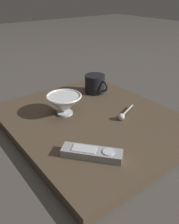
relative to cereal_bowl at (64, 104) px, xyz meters
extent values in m
plane|color=#47423D|center=(0.07, -0.08, -0.08)|extent=(6.00, 6.00, 0.00)
cube|color=#4C3D2D|center=(0.07, -0.08, -0.06)|extent=(0.58, 0.67, 0.04)
cylinder|color=silver|center=(0.00, 0.00, -0.04)|extent=(0.06, 0.06, 0.01)
cone|color=silver|center=(0.00, 0.00, 0.00)|extent=(0.13, 0.13, 0.07)
torus|color=silver|center=(0.00, 0.00, 0.03)|extent=(0.13, 0.13, 0.01)
cylinder|color=black|center=(0.22, 0.09, 0.00)|extent=(0.09, 0.09, 0.08)
torus|color=black|center=(0.23, 0.04, 0.00)|extent=(0.02, 0.05, 0.05)
cylinder|color=silver|center=(0.19, -0.14, -0.03)|extent=(0.10, 0.04, 0.01)
sphere|color=silver|center=(0.14, -0.17, -0.03)|extent=(0.03, 0.03, 0.03)
cube|color=#9E9EA3|center=(-0.08, -0.27, -0.03)|extent=(0.15, 0.16, 0.02)
cylinder|color=silver|center=(-0.05, -0.30, -0.02)|extent=(0.03, 0.03, 0.00)
cube|color=silver|center=(-0.09, -0.25, -0.02)|extent=(0.07, 0.08, 0.00)
camera|label=1|loc=(-0.41, -0.68, 0.39)|focal=37.43mm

